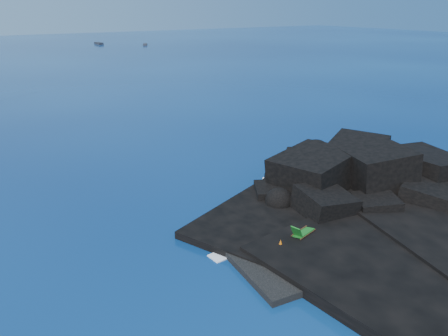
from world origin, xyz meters
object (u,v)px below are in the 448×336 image
object	(u,v)px
marker_cone	(280,244)
deck_chair	(304,229)
sunbather	(267,249)
distant_boat_a	(99,44)
distant_boat_b	(145,45)

from	to	relation	value
marker_cone	deck_chair	bearing A→B (deg)	6.02
sunbather	distant_boat_a	size ratio (longest dim) A/B	0.33
deck_chair	marker_cone	bearing A→B (deg)	170.84
distant_boat_a	deck_chair	bearing A→B (deg)	-104.92
marker_cone	distant_boat_a	world-z (taller)	marker_cone
sunbather	marker_cone	world-z (taller)	marker_cone
marker_cone	distant_boat_b	size ratio (longest dim) A/B	0.13
deck_chair	distant_boat_a	distance (m)	136.98
distant_boat_b	sunbather	bearing A→B (deg)	-85.34
deck_chair	distant_boat_a	world-z (taller)	deck_chair
deck_chair	sunbather	distance (m)	2.59
deck_chair	distant_boat_b	bearing A→B (deg)	55.54
marker_cone	distant_boat_a	size ratio (longest dim) A/B	0.11
deck_chair	distant_boat_b	xyz separation A→B (m)	(42.64, 121.90, -0.90)
sunbather	distant_boat_b	world-z (taller)	sunbather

